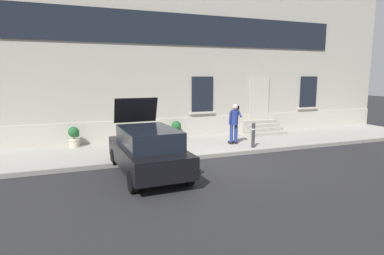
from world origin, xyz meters
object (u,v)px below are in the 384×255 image
at_px(hatchback_car_black, 148,150).
at_px(bollard_near_person, 253,134).
at_px(person_on_phone, 234,121).
at_px(planter_olive, 177,129).
at_px(planter_cream, 74,136).
at_px(planter_terracotta, 128,132).

xyz_separation_m(hatchback_car_black, bollard_near_person, (4.81, 1.64, -0.09)).
xyz_separation_m(person_on_phone, planter_olive, (-1.97, 1.96, -0.55)).
distance_m(bollard_near_person, person_on_phone, 1.08).
bearing_deg(person_on_phone, planter_cream, 176.94).
xyz_separation_m(hatchback_car_black, planter_cream, (-2.07, 4.36, -0.19)).
bearing_deg(person_on_phone, hatchback_car_black, -137.40).
bearing_deg(hatchback_car_black, planter_olive, 61.57).
distance_m(bollard_near_person, planter_olive, 3.72).
height_order(hatchback_car_black, bollard_near_person, hatchback_car_black).
distance_m(hatchback_car_black, planter_cream, 4.83).
bearing_deg(hatchback_car_black, bollard_near_person, 18.82).
xyz_separation_m(hatchback_car_black, planter_olive, (2.44, 4.50, -0.19)).
distance_m(hatchback_car_black, planter_terracotta, 4.52).
height_order(bollard_near_person, planter_terracotta, bollard_near_person).
xyz_separation_m(hatchback_car_black, planter_terracotta, (0.18, 4.51, -0.19)).
relative_size(bollard_near_person, planter_cream, 1.22).
distance_m(person_on_phone, planter_terracotta, 4.69).
height_order(planter_terracotta, planter_olive, same).
bearing_deg(hatchback_car_black, planter_cream, 115.41).
distance_m(hatchback_car_black, planter_olive, 5.12).
relative_size(planter_cream, planter_terracotta, 1.00).
height_order(planter_cream, planter_olive, same).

